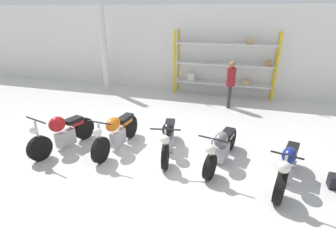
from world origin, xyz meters
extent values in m
plane|color=silver|center=(0.00, 0.00, 0.00)|extent=(30.00, 30.00, 0.00)
cube|color=white|center=(0.00, 6.01, 1.80)|extent=(30.00, 0.08, 3.60)
cylinder|color=gold|center=(-1.19, 5.37, 1.33)|extent=(0.08, 0.08, 2.66)
cylinder|color=gold|center=(2.83, 5.37, 1.33)|extent=(0.08, 0.08, 2.66)
cylinder|color=gold|center=(-1.19, 5.92, 1.33)|extent=(0.08, 0.08, 2.66)
cylinder|color=gold|center=(2.83, 5.92, 1.33)|extent=(0.08, 0.08, 2.66)
cube|color=silver|center=(0.82, 5.64, 0.55)|extent=(4.03, 0.55, 0.05)
cube|color=silver|center=(0.82, 5.64, 1.35)|extent=(4.03, 0.55, 0.05)
cube|color=silver|center=(0.82, 5.64, 2.15)|extent=(4.03, 0.55, 0.05)
cube|color=tan|center=(1.80, 5.62, 0.67)|extent=(0.27, 0.23, 0.20)
cube|color=silver|center=(-0.51, 5.66, 0.73)|extent=(0.34, 0.25, 0.32)
cube|color=#A87F51|center=(2.55, 5.60, 1.49)|extent=(0.25, 0.20, 0.22)
cube|color=tan|center=(1.75, 5.67, 2.28)|extent=(0.25, 0.30, 0.20)
cylinder|color=silver|center=(-4.30, 5.08, 1.80)|extent=(0.28, 0.28, 3.60)
cylinder|color=black|center=(-2.85, -0.93, 0.31)|extent=(0.29, 0.63, 0.62)
cylinder|color=black|center=(-2.47, 0.40, 0.31)|extent=(0.29, 0.63, 0.62)
cube|color=#ADADB2|center=(-2.65, -0.22, 0.28)|extent=(0.35, 0.54, 0.42)
ellipsoid|color=#B2191E|center=(-2.69, -0.38, 0.74)|extent=(0.44, 0.52, 0.39)
cube|color=black|center=(-2.56, 0.09, 0.68)|extent=(0.39, 0.54, 0.10)
cube|color=#B2191E|center=(-2.54, 0.17, 0.59)|extent=(0.32, 0.39, 0.12)
cylinder|color=#ADADB2|center=(-2.84, -0.91, 0.67)|extent=(0.06, 0.06, 0.72)
sphere|color=silver|center=(-2.86, -0.97, 0.82)|extent=(0.19, 0.19, 0.19)
cylinder|color=black|center=(-2.83, -0.88, 1.04)|extent=(0.71, 0.23, 0.04)
cylinder|color=black|center=(-1.38, -0.60, 0.32)|extent=(0.16, 0.65, 0.64)
cylinder|color=black|center=(-1.26, 0.85, 0.32)|extent=(0.16, 0.65, 0.64)
cube|color=#ADADB2|center=(-1.31, 0.18, 0.29)|extent=(0.24, 0.51, 0.41)
ellipsoid|color=orange|center=(-1.33, 0.01, 0.75)|extent=(0.33, 0.54, 0.34)
cube|color=black|center=(-1.28, 0.58, 0.70)|extent=(0.29, 0.61, 0.10)
cube|color=orange|center=(-1.28, 0.60, 0.61)|extent=(0.24, 0.43, 0.12)
cylinder|color=#ADADB2|center=(-1.38, -0.58, 0.67)|extent=(0.05, 0.05, 0.69)
sphere|color=silver|center=(-1.38, -0.65, 0.81)|extent=(0.20, 0.20, 0.20)
cylinder|color=black|center=(-1.37, -0.55, 1.02)|extent=(0.62, 0.09, 0.04)
cylinder|color=black|center=(0.17, -0.40, 0.29)|extent=(0.24, 0.60, 0.58)
cylinder|color=black|center=(-0.11, 1.07, 0.29)|extent=(0.24, 0.60, 0.58)
cube|color=#ADADB2|center=(0.02, 0.38, 0.26)|extent=(0.31, 0.45, 0.34)
ellipsoid|color=black|center=(0.05, 0.22, 0.69)|extent=(0.37, 0.48, 0.34)
cube|color=black|center=(-0.04, 0.70, 0.63)|extent=(0.33, 0.55, 0.10)
cube|color=black|center=(-0.06, 0.81, 0.54)|extent=(0.27, 0.39, 0.12)
cylinder|color=#ADADB2|center=(0.17, -0.38, 0.62)|extent=(0.06, 0.06, 0.67)
sphere|color=silver|center=(0.18, -0.45, 0.75)|extent=(0.21, 0.21, 0.21)
cylinder|color=black|center=(0.16, -0.35, 0.96)|extent=(0.68, 0.16, 0.04)
cylinder|color=black|center=(1.22, -0.52, 0.28)|extent=(0.25, 0.58, 0.56)
cylinder|color=black|center=(1.55, 0.96, 0.28)|extent=(0.25, 0.58, 0.56)
cube|color=#ADADB2|center=(1.39, 0.26, 0.25)|extent=(0.34, 0.51, 0.39)
ellipsoid|color=slate|center=(1.36, 0.10, 0.66)|extent=(0.40, 0.56, 0.34)
cube|color=black|center=(1.47, 0.62, 0.61)|extent=(0.35, 0.55, 0.10)
cube|color=slate|center=(1.49, 0.70, 0.52)|extent=(0.28, 0.39, 0.12)
cylinder|color=#ADADB2|center=(1.22, -0.51, 0.61)|extent=(0.06, 0.06, 0.66)
sphere|color=silver|center=(1.21, -0.57, 0.73)|extent=(0.22, 0.22, 0.22)
cylinder|color=black|center=(1.23, -0.48, 0.94)|extent=(0.62, 0.17, 0.04)
cylinder|color=black|center=(2.59, -0.91, 0.31)|extent=(0.32, 0.65, 0.63)
cylinder|color=black|center=(2.96, 0.42, 0.31)|extent=(0.32, 0.65, 0.63)
cube|color=#ADADB2|center=(2.79, -0.20, 0.28)|extent=(0.38, 0.46, 0.33)
ellipsoid|color=navy|center=(2.75, -0.36, 0.73)|extent=(0.38, 0.48, 0.33)
cube|color=black|center=(2.87, 0.09, 0.68)|extent=(0.35, 0.52, 0.10)
cube|color=navy|center=(2.90, 0.19, 0.59)|extent=(0.28, 0.37, 0.12)
cylinder|color=#ADADB2|center=(2.60, -0.89, 0.65)|extent=(0.06, 0.06, 0.68)
sphere|color=silver|center=(2.58, -0.96, 0.79)|extent=(0.23, 0.23, 0.23)
cylinder|color=black|center=(2.61, -0.86, 0.99)|extent=(0.56, 0.18, 0.04)
cylinder|color=#38332D|center=(1.23, 4.38, 0.42)|extent=(0.13, 0.13, 0.83)
cylinder|color=#38332D|center=(1.24, 4.20, 0.42)|extent=(0.13, 0.13, 0.83)
cylinder|color=maroon|center=(1.24, 4.29, 1.16)|extent=(0.33, 0.33, 0.66)
sphere|color=#9E7051|center=(1.24, 4.29, 1.60)|extent=(0.23, 0.23, 0.23)
camera|label=1|loc=(1.72, -5.39, 3.37)|focal=28.00mm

